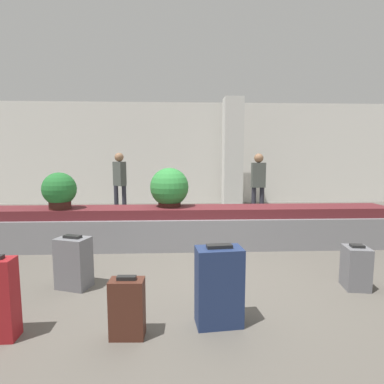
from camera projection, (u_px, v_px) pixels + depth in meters
The scene contains 12 objects.
ground_plane at pixel (196, 273), 3.82m from camera, with size 18.00×18.00×0.00m, color #59544C.
back_wall at pixel (185, 154), 9.60m from camera, with size 18.00×0.06×3.20m.
carousel at pixel (192, 227), 4.99m from camera, with size 6.82×0.76×0.66m.
pillar at pixel (233, 153), 8.85m from camera, with size 0.55×0.55×3.20m.
suitcase_0 at pixel (219, 286), 2.62m from camera, with size 0.42×0.27×0.73m.
suitcase_1 at pixel (356, 267), 3.36m from camera, with size 0.29×0.31×0.51m.
suitcase_3 at pixel (74, 263), 3.37m from camera, with size 0.41×0.34×0.61m.
suitcase_4 at pixel (127, 308), 2.44m from camera, with size 0.28×0.17×0.52m.
potted_plant_0 at pixel (169, 188), 4.98m from camera, with size 0.64×0.64×0.65m.
potted_plant_1 at pixel (59, 191), 4.73m from camera, with size 0.52×0.52×0.58m.
traveler_0 at pixel (120, 179), 7.54m from camera, with size 0.36×0.35×1.59m.
traveler_1 at pixel (258, 180), 7.23m from camera, with size 0.32×0.22×1.57m.
Camera 1 is at (-0.22, -3.67, 1.47)m, focal length 28.00 mm.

